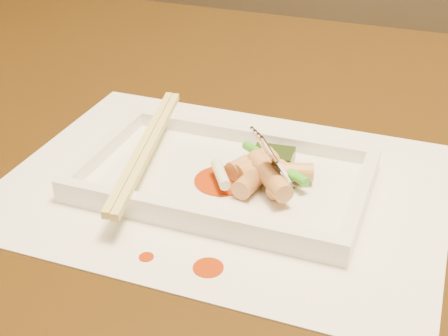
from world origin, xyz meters
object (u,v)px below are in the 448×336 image
(placemat, at_px, (224,185))
(chopstick_a, at_px, (143,146))
(table, at_px, (270,237))
(plate_base, at_px, (224,181))
(fork, at_px, (309,108))

(placemat, bearing_deg, chopstick_a, 180.00)
(chopstick_a, bearing_deg, table, 32.08)
(placemat, bearing_deg, plate_base, 180.00)
(table, height_order, chopstick_a, chopstick_a)
(table, height_order, plate_base, plate_base)
(plate_base, height_order, chopstick_a, chopstick_a)
(plate_base, bearing_deg, placemat, 0.00)
(table, distance_m, plate_base, 0.13)
(plate_base, bearing_deg, chopstick_a, 180.00)
(plate_base, bearing_deg, table, 68.00)
(chopstick_a, height_order, fork, fork)
(placemat, distance_m, fork, 0.11)
(placemat, bearing_deg, fork, 14.42)
(placemat, xyz_separation_m, chopstick_a, (-0.08, 0.00, 0.03))
(fork, bearing_deg, plate_base, -165.58)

